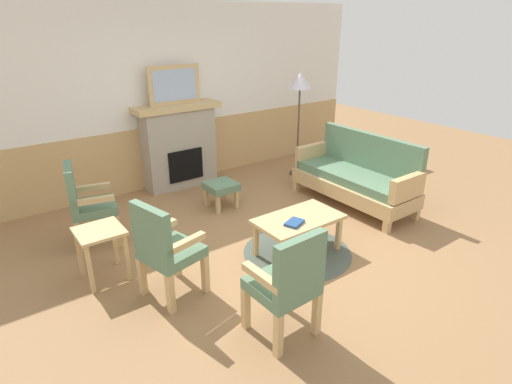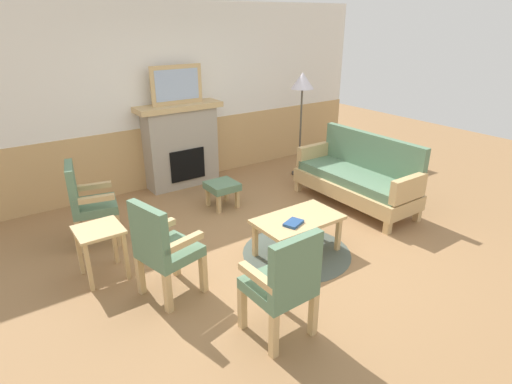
{
  "view_description": "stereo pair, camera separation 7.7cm",
  "coord_description": "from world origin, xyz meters",
  "px_view_note": "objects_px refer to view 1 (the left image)",
  "views": [
    {
      "loc": [
        -2.68,
        -3.31,
        2.46
      ],
      "look_at": [
        0.0,
        0.35,
        0.55
      ],
      "focal_mm": 29.11,
      "sensor_mm": 36.0,
      "label": 1
    },
    {
      "loc": [
        -2.62,
        -3.35,
        2.46
      ],
      "look_at": [
        0.0,
        0.35,
        0.55
      ],
      "focal_mm": 29.11,
      "sensor_mm": 36.0,
      "label": 2
    }
  ],
  "objects_px": {
    "side_table": "(100,240)",
    "floor_lamp_by_couch": "(300,87)",
    "coffee_table": "(299,222)",
    "armchair_by_window_left": "(86,201)",
    "armchair_front_left": "(288,281)",
    "armchair_near_fireplace": "(165,247)",
    "footstool": "(221,188)",
    "book_on_table": "(294,223)",
    "fireplace": "(179,145)",
    "couch": "(356,177)",
    "framed_picture": "(175,85)"
  },
  "relations": [
    {
      "from": "framed_picture",
      "to": "side_table",
      "type": "xyz_separation_m",
      "value": [
        -1.8,
        -1.86,
        -1.13
      ]
    },
    {
      "from": "framed_picture",
      "to": "coffee_table",
      "type": "xyz_separation_m",
      "value": [
        0.11,
        -2.65,
        -1.17
      ]
    },
    {
      "from": "framed_picture",
      "to": "armchair_front_left",
      "type": "distance_m",
      "value": 3.83
    },
    {
      "from": "side_table",
      "to": "armchair_near_fireplace",
      "type": "bearing_deg",
      "value": -59.96
    },
    {
      "from": "side_table",
      "to": "floor_lamp_by_couch",
      "type": "xyz_separation_m",
      "value": [
        3.61,
        1.15,
        1.02
      ]
    },
    {
      "from": "framed_picture",
      "to": "armchair_by_window_left",
      "type": "bearing_deg",
      "value": -148.14
    },
    {
      "from": "coffee_table",
      "to": "floor_lamp_by_couch",
      "type": "distance_m",
      "value": 2.79
    },
    {
      "from": "couch",
      "to": "armchair_by_window_left",
      "type": "xyz_separation_m",
      "value": [
        -3.36,
        1.04,
        0.14
      ]
    },
    {
      "from": "book_on_table",
      "to": "armchair_by_window_left",
      "type": "height_order",
      "value": "armchair_by_window_left"
    },
    {
      "from": "floor_lamp_by_couch",
      "to": "armchair_front_left",
      "type": "bearing_deg",
      "value": -132.71
    },
    {
      "from": "fireplace",
      "to": "footstool",
      "type": "height_order",
      "value": "fireplace"
    },
    {
      "from": "fireplace",
      "to": "armchair_near_fireplace",
      "type": "xyz_separation_m",
      "value": [
        -1.41,
        -2.52,
        -0.11
      ]
    },
    {
      "from": "floor_lamp_by_couch",
      "to": "framed_picture",
      "type": "bearing_deg",
      "value": 158.67
    },
    {
      "from": "floor_lamp_by_couch",
      "to": "couch",
      "type": "bearing_deg",
      "value": -95.74
    },
    {
      "from": "fireplace",
      "to": "floor_lamp_by_couch",
      "type": "relative_size",
      "value": 0.77
    },
    {
      "from": "couch",
      "to": "armchair_by_window_left",
      "type": "height_order",
      "value": "same"
    },
    {
      "from": "framed_picture",
      "to": "fireplace",
      "type": "bearing_deg",
      "value": -90.0
    },
    {
      "from": "armchair_near_fireplace",
      "to": "footstool",
      "type": "bearing_deg",
      "value": 44.08
    },
    {
      "from": "footstool",
      "to": "armchair_near_fireplace",
      "type": "relative_size",
      "value": 0.41
    },
    {
      "from": "framed_picture",
      "to": "armchair_near_fireplace",
      "type": "xyz_separation_m",
      "value": [
        -1.41,
        -2.52,
        -1.02
      ]
    },
    {
      "from": "couch",
      "to": "book_on_table",
      "type": "height_order",
      "value": "couch"
    },
    {
      "from": "fireplace",
      "to": "armchair_front_left",
      "type": "xyz_separation_m",
      "value": [
        -0.85,
        -3.59,
        -0.11
      ]
    },
    {
      "from": "framed_picture",
      "to": "armchair_by_window_left",
      "type": "relative_size",
      "value": 0.82
    },
    {
      "from": "coffee_table",
      "to": "footstool",
      "type": "height_order",
      "value": "coffee_table"
    },
    {
      "from": "framed_picture",
      "to": "couch",
      "type": "height_order",
      "value": "framed_picture"
    },
    {
      "from": "book_on_table",
      "to": "framed_picture",
      "type": "bearing_deg",
      "value": 89.24
    },
    {
      "from": "fireplace",
      "to": "book_on_table",
      "type": "distance_m",
      "value": 2.74
    },
    {
      "from": "footstool",
      "to": "couch",
      "type": "bearing_deg",
      "value": -32.49
    },
    {
      "from": "armchair_near_fireplace",
      "to": "armchair_front_left",
      "type": "relative_size",
      "value": 1.0
    },
    {
      "from": "armchair_by_window_left",
      "to": "coffee_table",
      "type": "bearing_deg",
      "value": -41.39
    },
    {
      "from": "footstool",
      "to": "floor_lamp_by_couch",
      "type": "height_order",
      "value": "floor_lamp_by_couch"
    },
    {
      "from": "footstool",
      "to": "framed_picture",
      "type": "bearing_deg",
      "value": 93.79
    },
    {
      "from": "floor_lamp_by_couch",
      "to": "footstool",
      "type": "bearing_deg",
      "value": -167.66
    },
    {
      "from": "book_on_table",
      "to": "side_table",
      "type": "height_order",
      "value": "side_table"
    },
    {
      "from": "fireplace",
      "to": "side_table",
      "type": "bearing_deg",
      "value": -134.14
    },
    {
      "from": "coffee_table",
      "to": "armchair_by_window_left",
      "type": "height_order",
      "value": "armchair_by_window_left"
    },
    {
      "from": "book_on_table",
      "to": "armchair_near_fireplace",
      "type": "height_order",
      "value": "armchair_near_fireplace"
    },
    {
      "from": "coffee_table",
      "to": "book_on_table",
      "type": "relative_size",
      "value": 4.56
    },
    {
      "from": "book_on_table",
      "to": "footstool",
      "type": "height_order",
      "value": "book_on_table"
    },
    {
      "from": "armchair_by_window_left",
      "to": "framed_picture",
      "type": "bearing_deg",
      "value": 31.86
    },
    {
      "from": "fireplace",
      "to": "side_table",
      "type": "distance_m",
      "value": 2.59
    },
    {
      "from": "armchair_front_left",
      "to": "side_table",
      "type": "height_order",
      "value": "armchair_front_left"
    },
    {
      "from": "footstool",
      "to": "armchair_front_left",
      "type": "distance_m",
      "value": 2.68
    },
    {
      "from": "couch",
      "to": "floor_lamp_by_couch",
      "type": "xyz_separation_m",
      "value": [
        0.14,
        1.39,
        1.05
      ]
    },
    {
      "from": "side_table",
      "to": "framed_picture",
      "type": "bearing_deg",
      "value": 45.86
    },
    {
      "from": "book_on_table",
      "to": "armchair_front_left",
      "type": "xyz_separation_m",
      "value": [
        -0.82,
        -0.85,
        0.08
      ]
    },
    {
      "from": "armchair_near_fireplace",
      "to": "armchair_front_left",
      "type": "height_order",
      "value": "same"
    },
    {
      "from": "side_table",
      "to": "armchair_front_left",
      "type": "bearing_deg",
      "value": -61.29
    },
    {
      "from": "floor_lamp_by_couch",
      "to": "fireplace",
      "type": "bearing_deg",
      "value": 158.68
    },
    {
      "from": "framed_picture",
      "to": "coffee_table",
      "type": "relative_size",
      "value": 0.83
    }
  ]
}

